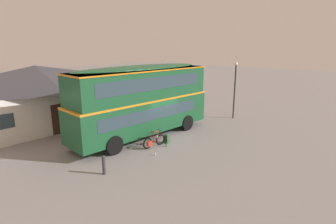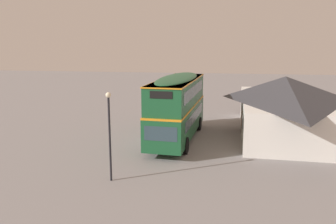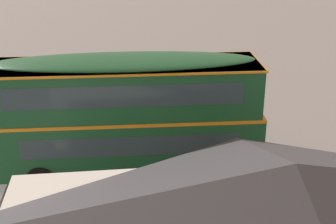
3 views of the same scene
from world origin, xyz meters
name	(u,v)px [view 1 (image 1 of 3)]	position (x,y,z in m)	size (l,w,h in m)	color
ground_plane	(159,136)	(0.00, 0.00, 0.00)	(120.00, 120.00, 0.00)	gray
double_decker_bus	(142,98)	(-0.72, 0.75, 2.64)	(10.33, 3.16, 4.79)	black
touring_bicycle	(154,141)	(-1.69, -1.16, 0.37)	(1.68, 0.46, 1.01)	black
backpack_on_ground	(167,138)	(-0.61, -1.30, 0.30)	(0.33, 0.35, 0.58)	#386642
water_bottle_green_metal	(166,145)	(-1.13, -1.70, 0.10)	(0.07, 0.07, 0.21)	green
water_bottle_clear_plastic	(155,154)	(-2.55, -2.11, 0.10)	(0.07, 0.07, 0.22)	silver
pub_building	(38,95)	(-3.97, 8.81, 2.33)	(14.14, 7.25, 4.57)	silver
street_lamp	(235,84)	(7.57, -1.62, 2.89)	(0.28, 0.28, 4.69)	black
kerb_bollard	(104,165)	(-5.80, -1.81, 0.50)	(0.16, 0.16, 0.97)	#333338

